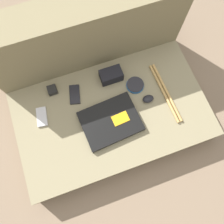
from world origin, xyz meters
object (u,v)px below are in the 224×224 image
object	(u,v)px
laptop	(111,121)
computer_mouse	(148,99)
camera_pouch	(111,75)
speaker_puck	(135,85)
phone_black	(42,117)
phone_silver	(75,94)
charger_brick	(52,90)

from	to	relation	value
laptop	computer_mouse	size ratio (longest dim) A/B	4.99
laptop	camera_pouch	world-z (taller)	camera_pouch
computer_mouse	camera_pouch	xyz separation A→B (m)	(-0.15, 0.20, 0.02)
speaker_puck	phone_black	bearing A→B (deg)	-179.72
laptop	phone_silver	xyz separation A→B (m)	(-0.14, 0.22, -0.01)
laptop	camera_pouch	xyz separation A→B (m)	(0.09, 0.26, 0.02)
phone_black	laptop	bearing A→B (deg)	-15.89
computer_mouse	phone_silver	world-z (taller)	computer_mouse
computer_mouse	phone_silver	xyz separation A→B (m)	(-0.39, 0.17, -0.01)
phone_silver	charger_brick	xyz separation A→B (m)	(-0.11, 0.07, 0.01)
speaker_puck	computer_mouse	bearing A→B (deg)	-70.72
speaker_puck	camera_pouch	world-z (taller)	camera_pouch
phone_silver	computer_mouse	bearing A→B (deg)	-10.66
phone_black	camera_pouch	xyz separation A→B (m)	(0.45, 0.10, 0.03)
camera_pouch	speaker_puck	bearing A→B (deg)	-39.65
computer_mouse	charger_brick	distance (m)	0.56
computer_mouse	charger_brick	world-z (taller)	same
phone_black	phone_silver	bearing A→B (deg)	25.57
computer_mouse	laptop	bearing A→B (deg)	-166.59
speaker_puck	charger_brick	size ratio (longest dim) A/B	1.88
speaker_puck	camera_pouch	distance (m)	0.15
laptop	phone_silver	bearing A→B (deg)	117.97
phone_black	camera_pouch	size ratio (longest dim) A/B	0.92
laptop	speaker_puck	bearing A→B (deg)	32.88
charger_brick	phone_black	bearing A→B (deg)	-126.39
computer_mouse	phone_black	world-z (taller)	computer_mouse
camera_pouch	computer_mouse	bearing A→B (deg)	-52.92
laptop	charger_brick	distance (m)	0.39
speaker_puck	phone_black	xyz separation A→B (m)	(-0.56, -0.00, -0.01)
phone_black	charger_brick	distance (m)	0.17
laptop	computer_mouse	world-z (taller)	laptop
phone_silver	camera_pouch	xyz separation A→B (m)	(0.24, 0.03, 0.03)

